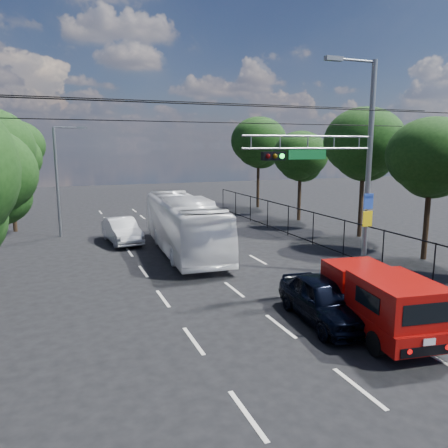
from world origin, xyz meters
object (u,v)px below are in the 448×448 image
white_van (122,231)px  signal_mast (347,160)px  red_pickup (376,299)px  white_bus (184,224)px  navy_hatchback (324,300)px

white_van → signal_mast: bearing=-58.1°
signal_mast → red_pickup: size_ratio=1.69×
signal_mast → white_bus: size_ratio=0.86×
white_bus → white_van: size_ratio=2.43×
red_pickup → navy_hatchback: red_pickup is taller
white_van → red_pickup: bearing=-76.5°
red_pickup → navy_hatchback: bearing=130.1°
signal_mast → white_bus: bearing=126.6°
signal_mast → white_van: (-8.28, 10.74, -4.49)m
signal_mast → white_van: signal_mast is taller
navy_hatchback → white_bus: (-1.64, 11.34, 0.78)m
red_pickup → white_van: size_ratio=1.23×
signal_mast → red_pickup: (-2.65, -5.41, -4.17)m
red_pickup → white_van: bearing=109.2°
white_bus → white_van: white_bus is taller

